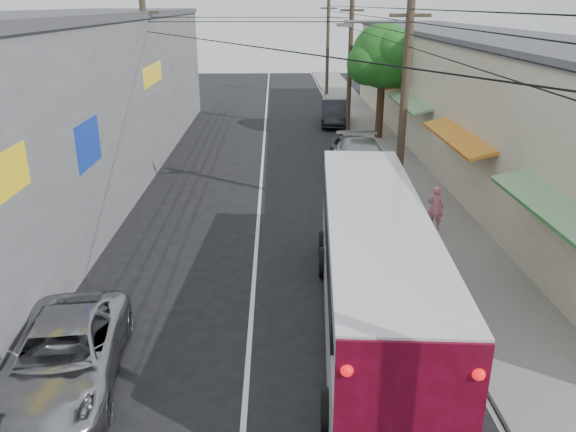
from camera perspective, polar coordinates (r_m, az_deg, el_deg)
The scene contains 12 objects.
sidewalk at distance 28.39m, azimuth 10.64°, elevation 5.08°, with size 3.00×80.00×0.12m, color slate.
building_right at distance 30.87m, azimuth 18.63°, elevation 11.50°, with size 7.09×40.00×6.25m.
building_left at distance 26.67m, azimuth -21.79°, elevation 10.89°, with size 7.20×36.00×7.25m.
utility_poles at distance 27.41m, azimuth 3.96°, elevation 13.52°, with size 11.80×45.28×8.00m.
street_tree at distance 33.48m, azimuth 9.73°, elevation 15.54°, with size 4.40×4.00×6.60m.
coach_bus at distance 13.78m, azimuth 8.59°, elevation -5.02°, with size 3.11×11.02×3.14m.
jeepney at distance 12.95m, azimuth -21.81°, elevation -13.06°, with size 2.25×4.89×1.36m, color #AAAAB1.
parked_suv at distance 25.95m, azimuth 7.49°, elevation 5.58°, with size 2.36×5.81×1.69m, color #ABAAB2.
parked_car_mid at distance 27.87m, azimuth 6.63°, elevation 6.47°, with size 1.76×4.38×1.49m, color #2A2A2F.
parked_car_far at distance 37.94m, azimuth 4.74°, elevation 10.43°, with size 1.69×4.84×1.60m, color black.
pedestrian_near at distance 20.24m, azimuth 14.74°, elevation 0.82°, with size 0.57×0.37×1.56m, color #D26F89.
pedestrian_far at distance 23.79m, azimuth 10.38°, elevation 4.26°, with size 0.80×0.62×1.65m, color #8EADCE.
Camera 1 is at (0.66, -6.75, 7.57)m, focal length 35.00 mm.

